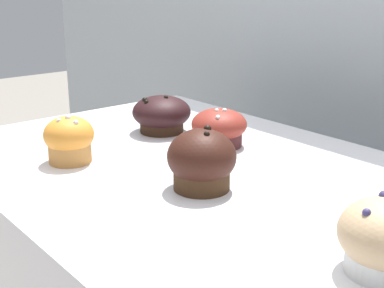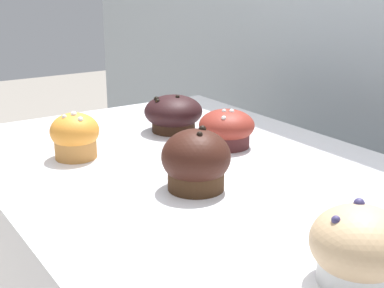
# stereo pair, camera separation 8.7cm
# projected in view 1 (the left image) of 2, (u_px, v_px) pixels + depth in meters

# --- Properties ---
(muffin_front_center) EXTENTS (0.10, 0.10, 0.10)m
(muffin_front_center) POSITION_uv_depth(u_px,v_px,m) (202.00, 161.00, 0.80)
(muffin_front_center) COLOR #3E2615
(muffin_front_center) RESTS_ON display_counter
(muffin_back_left) EXTENTS (0.09, 0.09, 0.09)m
(muffin_back_left) POSITION_uv_depth(u_px,v_px,m) (69.00, 139.00, 0.91)
(muffin_back_left) COLOR #C07F3E
(muffin_back_left) RESTS_ON display_counter
(muffin_back_right) EXTENTS (0.12, 0.12, 0.08)m
(muffin_back_right) POSITION_uv_depth(u_px,v_px,m) (162.00, 114.00, 1.09)
(muffin_back_right) COLOR black
(muffin_back_right) RESTS_ON display_counter
(muffin_front_right) EXTENTS (0.10, 0.10, 0.07)m
(muffin_front_right) POSITION_uv_depth(u_px,v_px,m) (219.00, 128.00, 1.00)
(muffin_front_right) COLOR #461F1F
(muffin_front_right) RESTS_ON display_counter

